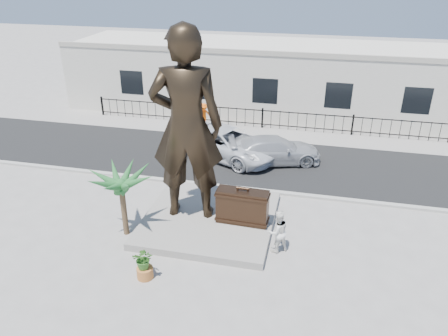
{
  "coord_description": "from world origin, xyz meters",
  "views": [
    {
      "loc": [
        3.48,
        -13.15,
        9.92
      ],
      "look_at": [
        0.0,
        2.0,
        2.3
      ],
      "focal_mm": 35.0,
      "sensor_mm": 36.0,
      "label": 1
    }
  ],
  "objects_px": {
    "statue": "(186,126)",
    "suitcase": "(242,207)",
    "car_white": "(227,143)",
    "tourist": "(278,232)"
  },
  "relations": [
    {
      "from": "statue",
      "to": "car_white",
      "type": "xyz_separation_m",
      "value": [
        0.15,
        6.38,
        -3.29
      ]
    },
    {
      "from": "statue",
      "to": "suitcase",
      "type": "distance_m",
      "value": 3.84
    },
    {
      "from": "statue",
      "to": "suitcase",
      "type": "height_order",
      "value": "statue"
    },
    {
      "from": "suitcase",
      "to": "car_white",
      "type": "distance_m",
      "value": 6.95
    },
    {
      "from": "statue",
      "to": "car_white",
      "type": "distance_m",
      "value": 7.18
    },
    {
      "from": "car_white",
      "to": "suitcase",
      "type": "bearing_deg",
      "value": -137.86
    },
    {
      "from": "car_white",
      "to": "statue",
      "type": "bearing_deg",
      "value": -156.82
    },
    {
      "from": "tourist",
      "to": "suitcase",
      "type": "bearing_deg",
      "value": -70.81
    },
    {
      "from": "statue",
      "to": "tourist",
      "type": "distance_m",
      "value": 5.19
    },
    {
      "from": "suitcase",
      "to": "tourist",
      "type": "distance_m",
      "value": 1.93
    }
  ]
}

